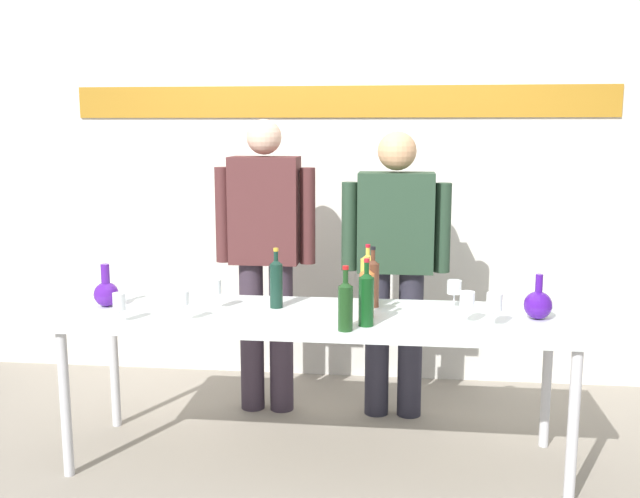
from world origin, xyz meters
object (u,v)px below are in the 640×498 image
(wine_glass_right_1, at_px, (494,303))
(wine_bottle_5, at_px, (345,304))
(wine_bottle_1, at_px, (366,297))
(wine_glass_left_2, at_px, (119,302))
(wine_bottle_0, at_px, (373,282))
(wine_glass_right_2, at_px, (467,300))
(display_table, at_px, (317,325))
(decanter_blue_left, at_px, (106,292))
(wine_glass_left_0, at_px, (183,299))
(wine_bottle_2, at_px, (367,291))
(wine_glass_left_1, at_px, (215,288))
(wine_bottle_3, at_px, (276,282))
(wine_bottle_4, at_px, (368,277))
(presenter_left, at_px, (265,248))
(decanter_blue_right, at_px, (538,304))
(wine_glass_right_0, at_px, (454,288))
(presenter_right, at_px, (395,256))

(wine_glass_right_1, bearing_deg, wine_bottle_5, -167.84)
(wine_bottle_1, height_order, wine_glass_left_2, wine_bottle_1)
(wine_bottle_0, xyz_separation_m, wine_glass_right_2, (0.45, -0.26, -0.02))
(display_table, relative_size, decanter_blue_left, 11.25)
(wine_glass_left_0, bearing_deg, wine_bottle_5, -4.87)
(wine_bottle_2, height_order, wine_glass_left_1, wine_bottle_2)
(wine_bottle_1, distance_m, wine_bottle_2, 0.15)
(wine_bottle_2, relative_size, wine_bottle_3, 0.98)
(decanter_blue_left, bearing_deg, wine_bottle_4, 10.17)
(display_table, bearing_deg, presenter_left, 120.33)
(wine_bottle_4, relative_size, wine_glass_right_2, 2.03)
(wine_bottle_2, bearing_deg, wine_glass_left_2, -169.22)
(decanter_blue_right, bearing_deg, wine_glass_right_0, 156.85)
(wine_bottle_5, height_order, wine_glass_right_2, wine_bottle_5)
(wine_glass_right_0, xyz_separation_m, wine_glass_right_2, (0.04, -0.28, 0.00))
(presenter_right, bearing_deg, wine_bottle_3, -137.65)
(wine_glass_left_0, distance_m, wine_glass_right_0, 1.34)
(presenter_right, bearing_deg, wine_bottle_4, -110.12)
(presenter_right, xyz_separation_m, wine_glass_right_0, (0.30, -0.45, -0.08))
(wine_bottle_0, bearing_deg, wine_glass_left_1, -170.60)
(decanter_blue_left, xyz_separation_m, wine_bottle_5, (1.25, -0.30, 0.05))
(wine_bottle_1, distance_m, wine_bottle_3, 0.55)
(wine_glass_left_2, distance_m, wine_glass_right_0, 1.64)
(wine_glass_left_0, distance_m, wine_glass_right_2, 1.33)
(decanter_blue_left, height_order, wine_glass_right_2, decanter_blue_left)
(wine_glass_left_1, height_order, wine_glass_right_2, same)
(display_table, bearing_deg, wine_glass_right_1, -8.89)
(wine_bottle_1, height_order, wine_glass_right_1, wine_bottle_1)
(wine_bottle_3, xyz_separation_m, wine_glass_left_0, (-0.39, -0.31, -0.02))
(wine_bottle_2, height_order, wine_bottle_5, wine_bottle_2)
(wine_glass_left_0, relative_size, wine_glass_right_1, 0.94)
(display_table, height_order, wine_glass_right_0, wine_glass_right_0)
(presenter_right, bearing_deg, wine_glass_left_2, -144.87)
(wine_bottle_5, distance_m, wine_glass_left_1, 0.75)
(wine_bottle_4, bearing_deg, decanter_blue_left, -169.83)
(decanter_blue_left, relative_size, wine_bottle_3, 0.72)
(decanter_blue_right, bearing_deg, wine_bottle_1, -165.41)
(presenter_right, height_order, wine_glass_left_1, presenter_right)
(presenter_right, height_order, wine_bottle_4, presenter_right)
(wine_bottle_4, bearing_deg, wine_bottle_2, -87.90)
(presenter_left, bearing_deg, wine_glass_left_2, -120.36)
(display_table, xyz_separation_m, decanter_blue_left, (-1.08, 0.03, 0.13))
(wine_bottle_0, xyz_separation_m, wine_bottle_3, (-0.48, -0.07, -0.00))
(wine_glass_right_0, relative_size, wine_glass_right_2, 0.95)
(wine_bottle_5, relative_size, wine_glass_right_2, 1.97)
(wine_glass_right_0, bearing_deg, wine_bottle_2, -152.06)
(wine_bottle_1, xyz_separation_m, wine_bottle_3, (-0.47, 0.28, -0.00))
(decanter_blue_right, relative_size, wine_glass_right_2, 1.44)
(presenter_right, xyz_separation_m, wine_glass_right_2, (0.34, -0.73, -0.07))
(presenter_left, relative_size, wine_bottle_3, 5.60)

